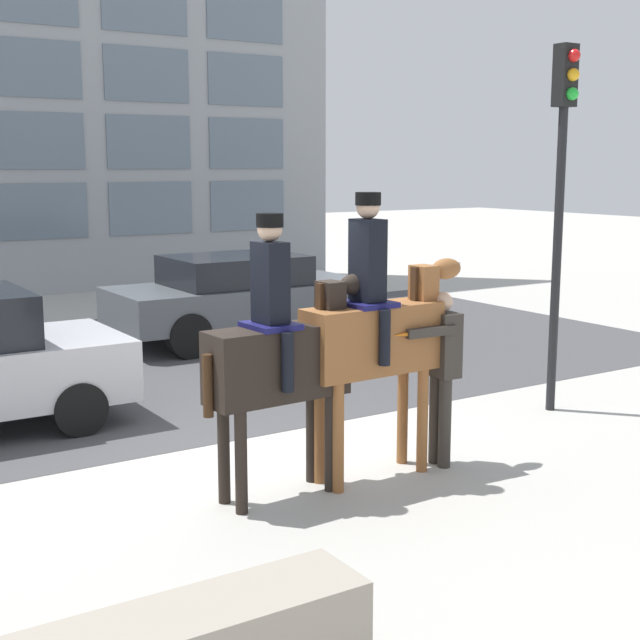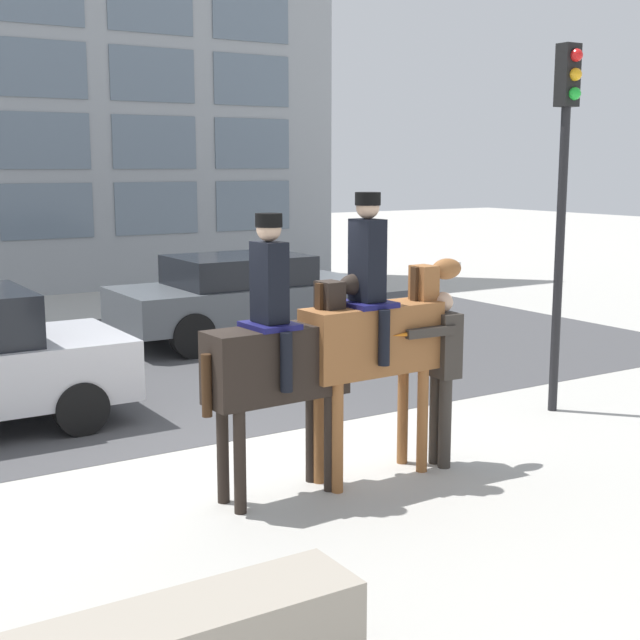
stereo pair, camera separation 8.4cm
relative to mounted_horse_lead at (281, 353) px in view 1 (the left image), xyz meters
The scene contains 7 objects.
ground_plane 1.86m from the mounted_horse_lead, 69.88° to the left, with size 80.00×80.00×0.00m, color #B2AFA8.
road_surface 6.13m from the mounted_horse_lead, 85.75° to the left, with size 18.35×8.50×0.01m.
mounted_horse_lead is the anchor object (origin of this frame).
mounted_horse_companion 1.04m from the mounted_horse_lead, ahead, with size 1.90×0.65×2.77m.
pedestrian_bystander 1.80m from the mounted_horse_lead, ahead, with size 0.85×0.43×1.78m.
street_car_far_lane 7.51m from the mounted_horse_lead, 65.36° to the left, with size 4.48×2.02×1.49m.
traffic_light 4.64m from the mounted_horse_lead, ahead, with size 0.24×0.29×4.41m.
Camera 1 is at (-4.37, -8.00, 3.02)m, focal length 50.00 mm.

